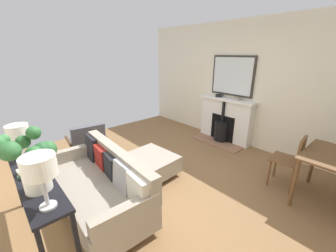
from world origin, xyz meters
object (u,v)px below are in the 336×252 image
armchair_accent (87,140)px  console_table (37,187)px  fireplace (225,122)px  sofa (102,184)px  dining_chair_near_fireplace (292,158)px  table_lamp_far_end (39,168)px  book_stack (31,171)px  mantel_bowl_far (237,99)px  dining_table (336,164)px  ottoman (153,162)px  table_lamp_near_end (18,133)px  potted_plant (30,158)px  mantel_bowl_near (219,95)px

armchair_accent → console_table: (1.09, 1.43, 0.22)m
fireplace → console_table: (3.90, 0.23, 0.18)m
sofa → dining_chair_near_fireplace: dining_chair_near_fireplace is taller
table_lamp_far_end → dining_chair_near_fireplace: bearing=162.6°
console_table → book_stack: (0.00, -0.16, 0.13)m
mantel_bowl_far → dining_table: 2.26m
ottoman → dining_table: 2.60m
sofa → armchair_accent: bearing=-105.2°
armchair_accent → table_lamp_near_end: 1.55m
console_table → dining_chair_near_fireplace: (-3.04, 1.52, -0.13)m
table_lamp_near_end → book_stack: size_ratio=1.68×
potted_plant → table_lamp_far_end: bearing=92.7°
ottoman → potted_plant: size_ratio=1.34×
table_lamp_near_end → table_lamp_far_end: table_lamp_far_end is taller
table_lamp_near_end → dining_chair_near_fireplace: (-3.04, 2.08, -0.58)m
armchair_accent → table_lamp_near_end: (1.09, 0.87, 0.67)m
fireplace → sofa: 3.20m
fireplace → potted_plant: 3.99m
ottoman → mantel_bowl_far: bearing=175.5°
ottoman → dining_table: dining_table is taller
mantel_bowl_near → dining_table: bearing=70.1°
table_lamp_far_end → dining_table: bearing=154.3°
mantel_bowl_near → book_stack: bearing=4.7°
fireplace → mantel_bowl_near: bearing=-98.4°
mantel_bowl_near → potted_plant: size_ratio=0.25×
sofa → dining_chair_near_fireplace: 2.79m
fireplace → dining_table: size_ratio=1.48×
fireplace → mantel_bowl_far: size_ratio=8.97×
table_lamp_far_end → dining_chair_near_fireplace: table_lamp_far_end is taller
fireplace → dining_chair_near_fireplace: 1.95m
sofa → book_stack: size_ratio=6.76×
fireplace → mantel_bowl_far: (-0.04, 0.23, 0.59)m
mantel_bowl_near → dining_chair_near_fireplace: (0.90, 1.99, -0.54)m
table_lamp_near_end → potted_plant: 0.82m
armchair_accent → dining_chair_near_fireplace: 3.54m
ottoman → table_lamp_far_end: 2.07m
book_stack → dining_chair_near_fireplace: bearing=151.2°
potted_plant → dining_chair_near_fireplace: potted_plant is taller
armchair_accent → fireplace: bearing=156.8°
dining_table → book_stack: bearing=-35.7°
sofa → dining_table: 3.09m
fireplace → sofa: size_ratio=0.74×
ottoman → table_lamp_far_end: (1.70, 0.75, 0.90)m
fireplace → potted_plant: potted_plant is taller
ottoman → console_table: size_ratio=0.55×
sofa → dining_chair_near_fireplace: bearing=147.0°
ottoman → console_table: bearing=6.0°
ottoman → book_stack: book_stack is taller
potted_plant → ottoman: bearing=-165.8°
sofa → dining_table: size_ratio=2.01×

